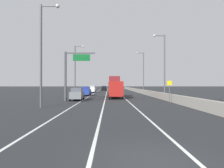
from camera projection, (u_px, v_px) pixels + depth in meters
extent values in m
plane|color=#26282B|center=(112.00, 91.00, 70.26)|extent=(320.00, 320.00, 0.00)
cube|color=silver|center=(96.00, 92.00, 61.16)|extent=(0.16, 130.00, 0.00)
cube|color=silver|center=(107.00, 92.00, 61.23)|extent=(0.16, 130.00, 0.00)
cube|color=silver|center=(118.00, 92.00, 61.29)|extent=(0.16, 130.00, 0.00)
cube|color=#9E998E|center=(146.00, 92.00, 46.40)|extent=(0.60, 120.00, 1.10)
cylinder|color=#47474C|center=(65.00, 76.00, 28.87)|extent=(0.36, 0.36, 7.50)
cube|color=#47474C|center=(80.00, 53.00, 28.92)|extent=(4.50, 0.20, 0.20)
cube|color=#0C5923|center=(82.00, 58.00, 28.80)|extent=(2.60, 0.10, 1.00)
cylinder|color=#4C4C51|center=(169.00, 94.00, 25.47)|extent=(0.10, 0.10, 2.40)
cube|color=yellow|center=(169.00, 83.00, 25.43)|extent=(0.60, 0.04, 0.60)
cylinder|color=#4C4C51|center=(165.00, 67.00, 33.22)|extent=(0.24, 0.24, 11.21)
cube|color=#4C4C51|center=(159.00, 36.00, 33.21)|extent=(1.80, 0.12, 0.12)
sphere|color=beige|center=(154.00, 36.00, 33.20)|extent=(0.44, 0.44, 0.44)
cylinder|color=#4C4C51|center=(143.00, 73.00, 51.56)|extent=(0.24, 0.24, 11.21)
cube|color=#4C4C51|center=(140.00, 53.00, 51.56)|extent=(1.80, 0.12, 0.12)
sphere|color=beige|center=(137.00, 53.00, 51.54)|extent=(0.44, 0.44, 0.44)
cylinder|color=#4C4C51|center=(41.00, 56.00, 20.57)|extent=(0.24, 0.24, 11.21)
cube|color=#4C4C51|center=(49.00, 6.00, 20.60)|extent=(1.80, 0.12, 0.12)
sphere|color=beige|center=(58.00, 6.00, 20.61)|extent=(0.44, 0.44, 0.44)
cylinder|color=#4C4C51|center=(75.00, 71.00, 42.59)|extent=(0.24, 0.24, 11.21)
cube|color=#4C4C51|center=(79.00, 46.00, 42.61)|extent=(1.80, 0.12, 0.12)
sphere|color=beige|center=(83.00, 46.00, 42.63)|extent=(0.44, 0.44, 0.44)
cube|color=black|center=(104.00, 89.00, 76.00)|extent=(2.04, 4.85, 0.93)
cube|color=black|center=(104.00, 87.00, 75.52)|extent=(1.72, 2.21, 0.60)
cylinder|color=black|center=(102.00, 90.00, 77.96)|extent=(0.25, 0.69, 0.68)
cylinder|color=black|center=(106.00, 90.00, 77.92)|extent=(0.25, 0.69, 0.68)
cylinder|color=black|center=(102.00, 90.00, 74.07)|extent=(0.25, 0.69, 0.68)
cylinder|color=black|center=(106.00, 90.00, 74.04)|extent=(0.25, 0.69, 0.68)
cube|color=gold|center=(111.00, 89.00, 73.16)|extent=(1.86, 4.48, 0.93)
cube|color=olive|center=(111.00, 87.00, 72.72)|extent=(1.59, 2.03, 0.60)
cylinder|color=black|center=(109.00, 90.00, 74.90)|extent=(0.24, 0.68, 0.68)
cylinder|color=black|center=(113.00, 90.00, 74.96)|extent=(0.24, 0.68, 0.68)
cylinder|color=black|center=(109.00, 90.00, 71.36)|extent=(0.24, 0.68, 0.68)
cylinder|color=black|center=(113.00, 90.00, 71.43)|extent=(0.24, 0.68, 0.68)
cube|color=#1E389E|center=(86.00, 92.00, 41.77)|extent=(1.84, 4.14, 1.09)
cube|color=navy|center=(86.00, 88.00, 41.36)|extent=(1.59, 1.88, 0.60)
cylinder|color=black|center=(84.00, 94.00, 43.37)|extent=(0.23, 0.68, 0.68)
cylinder|color=black|center=(91.00, 94.00, 43.37)|extent=(0.23, 0.68, 0.68)
cylinder|color=black|center=(81.00, 95.00, 40.16)|extent=(0.23, 0.68, 0.68)
cylinder|color=black|center=(89.00, 95.00, 40.16)|extent=(0.23, 0.68, 0.68)
cube|color=slate|center=(77.00, 95.00, 29.89)|extent=(1.89, 4.44, 1.04)
cube|color=#4D505A|center=(77.00, 90.00, 29.46)|extent=(1.62, 2.01, 0.60)
cylinder|color=black|center=(74.00, 97.00, 31.61)|extent=(0.24, 0.68, 0.68)
cylinder|color=black|center=(84.00, 97.00, 31.67)|extent=(0.24, 0.68, 0.68)
cylinder|color=black|center=(70.00, 99.00, 28.11)|extent=(0.24, 0.68, 0.68)
cylinder|color=black|center=(81.00, 99.00, 28.18)|extent=(0.24, 0.68, 0.68)
cube|color=white|center=(92.00, 89.00, 58.47)|extent=(2.05, 4.45, 1.19)
cube|color=#96969E|center=(92.00, 87.00, 58.03)|extent=(1.73, 2.03, 0.60)
cylinder|color=black|center=(90.00, 91.00, 60.23)|extent=(0.24, 0.69, 0.68)
cylinder|color=black|center=(96.00, 91.00, 60.20)|extent=(0.24, 0.69, 0.68)
cylinder|color=black|center=(89.00, 92.00, 56.74)|extent=(0.24, 0.69, 0.68)
cylinder|color=black|center=(95.00, 92.00, 56.71)|extent=(0.24, 0.69, 0.68)
cube|color=#A51E19|center=(115.00, 88.00, 35.59)|extent=(2.54, 9.48, 2.53)
cube|color=maroon|center=(114.00, 79.00, 37.67)|extent=(2.14, 2.11, 1.10)
cylinder|color=black|center=(109.00, 94.00, 39.58)|extent=(0.23, 1.00, 1.00)
cylinder|color=black|center=(119.00, 94.00, 39.65)|extent=(0.23, 1.00, 1.00)
cylinder|color=black|center=(109.00, 96.00, 31.54)|extent=(0.23, 1.00, 1.00)
cylinder|color=black|center=(123.00, 96.00, 31.61)|extent=(0.23, 1.00, 1.00)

